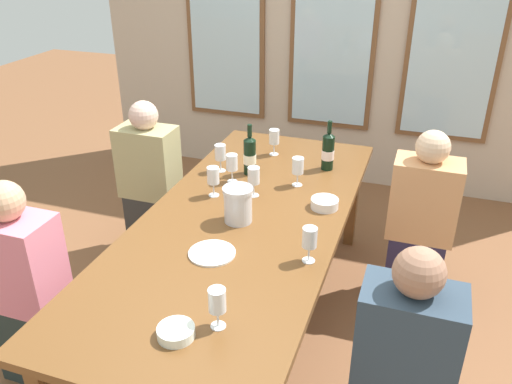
{
  "coord_description": "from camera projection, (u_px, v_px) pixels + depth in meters",
  "views": [
    {
      "loc": [
        0.83,
        -2.22,
        2.11
      ],
      "look_at": [
        0.0,
        0.22,
        0.79
      ],
      "focal_mm": 36.84,
      "sensor_mm": 36.0,
      "label": 1
    }
  ],
  "objects": [
    {
      "name": "seated_person_2",
      "position": [
        25.0,
        290.0,
        2.55
      ],
      "size": [
        0.38,
        0.24,
        1.11
      ],
      "color": "#26312F",
      "rests_on": "ground"
    },
    {
      "name": "dining_table",
      "position": [
        243.0,
        229.0,
        2.76
      ],
      "size": [
        1.02,
        2.43,
        0.74
      ],
      "color": "brown",
      "rests_on": "ground"
    },
    {
      "name": "tasting_bowl_0",
      "position": [
        325.0,
        203.0,
        2.83
      ],
      "size": [
        0.15,
        0.15,
        0.05
      ],
      "primitive_type": "cylinder",
      "color": "white",
      "rests_on": "dining_table"
    },
    {
      "name": "back_wall_with_windows",
      "position": [
        335.0,
        14.0,
        4.26
      ],
      "size": [
        4.22,
        0.1,
        2.9
      ],
      "color": "#C1AC96",
      "rests_on": "ground"
    },
    {
      "name": "seated_person_3",
      "position": [
        401.0,
        374.0,
        2.07
      ],
      "size": [
        0.38,
        0.24,
        1.11
      ],
      "color": "#273941",
      "rests_on": "ground"
    },
    {
      "name": "wine_glass_0",
      "position": [
        217.0,
        301.0,
        1.95
      ],
      "size": [
        0.07,
        0.07,
        0.17
      ],
      "color": "white",
      "rests_on": "dining_table"
    },
    {
      "name": "wine_glass_5",
      "position": [
        220.0,
        154.0,
        3.21
      ],
      "size": [
        0.07,
        0.07,
        0.17
      ],
      "color": "white",
      "rests_on": "dining_table"
    },
    {
      "name": "seated_person_1",
      "position": [
        420.0,
        224.0,
        3.11
      ],
      "size": [
        0.38,
        0.24,
        1.11
      ],
      "color": "#2C2441",
      "rests_on": "ground"
    },
    {
      "name": "wine_glass_2",
      "position": [
        254.0,
        177.0,
        2.91
      ],
      "size": [
        0.07,
        0.07,
        0.17
      ],
      "color": "white",
      "rests_on": "dining_table"
    },
    {
      "name": "ground_plane",
      "position": [
        244.0,
        328.0,
        3.07
      ],
      "size": [
        12.0,
        12.0,
        0.0
      ],
      "primitive_type": "plane",
      "color": "brown"
    },
    {
      "name": "metal_pitcher",
      "position": [
        238.0,
        204.0,
        2.67
      ],
      "size": [
        0.16,
        0.16,
        0.19
      ],
      "color": "silver",
      "rests_on": "dining_table"
    },
    {
      "name": "wine_glass_4",
      "position": [
        274.0,
        138.0,
        3.44
      ],
      "size": [
        0.07,
        0.07,
        0.17
      ],
      "color": "white",
      "rests_on": "dining_table"
    },
    {
      "name": "seated_person_0",
      "position": [
        150.0,
        184.0,
        3.58
      ],
      "size": [
        0.38,
        0.24,
        1.11
      ],
      "color": "#323230",
      "rests_on": "ground"
    },
    {
      "name": "tasting_bowl_1",
      "position": [
        176.0,
        332.0,
        1.95
      ],
      "size": [
        0.14,
        0.14,
        0.04
      ],
      "primitive_type": "cylinder",
      "color": "white",
      "rests_on": "dining_table"
    },
    {
      "name": "white_plate_0",
      "position": [
        212.0,
        253.0,
        2.44
      ],
      "size": [
        0.22,
        0.22,
        0.01
      ],
      "primitive_type": "cylinder",
      "color": "white",
      "rests_on": "dining_table"
    },
    {
      "name": "wine_glass_3",
      "position": [
        213.0,
        177.0,
        2.91
      ],
      "size": [
        0.07,
        0.07,
        0.17
      ],
      "color": "white",
      "rests_on": "dining_table"
    },
    {
      "name": "wine_glass_6",
      "position": [
        232.0,
        164.0,
        3.07
      ],
      "size": [
        0.07,
        0.07,
        0.17
      ],
      "color": "white",
      "rests_on": "dining_table"
    },
    {
      "name": "wine_glass_7",
      "position": [
        298.0,
        167.0,
        3.03
      ],
      "size": [
        0.07,
        0.07,
        0.17
      ],
      "color": "white",
      "rests_on": "dining_table"
    },
    {
      "name": "wine_bottle_1",
      "position": [
        328.0,
        151.0,
        3.23
      ],
      "size": [
        0.08,
        0.08,
        0.32
      ],
      "color": "black",
      "rests_on": "dining_table"
    },
    {
      "name": "wine_bottle_0",
      "position": [
        250.0,
        155.0,
        3.18
      ],
      "size": [
        0.08,
        0.08,
        0.32
      ],
      "color": "black",
      "rests_on": "dining_table"
    },
    {
      "name": "wine_glass_1",
      "position": [
        310.0,
        239.0,
        2.34
      ],
      "size": [
        0.07,
        0.07,
        0.17
      ],
      "color": "white",
      "rests_on": "dining_table"
    }
  ]
}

